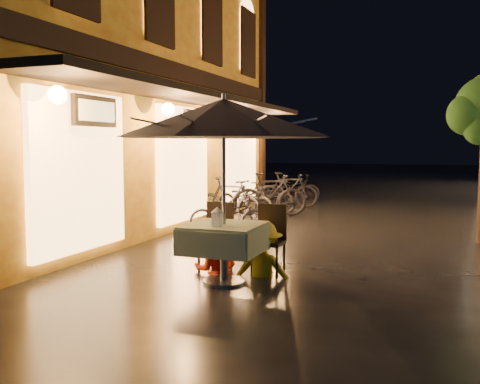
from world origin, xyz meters
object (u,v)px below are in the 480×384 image
at_px(patio_umbrella, 224,118).
at_px(person_yellow, 263,223).
at_px(cafe_table, 224,239).
at_px(bicycle_0, 228,215).
at_px(table_lantern, 217,216).
at_px(person_orange, 217,224).

relative_size(patio_umbrella, person_yellow, 1.89).
distance_m(cafe_table, bicycle_0, 3.72).
relative_size(table_lantern, person_yellow, 0.17).
bearing_deg(bicycle_0, patio_umbrella, -177.34).
relative_size(cafe_table, patio_umbrella, 0.36).
bearing_deg(bicycle_0, cafe_table, -177.34).
height_order(cafe_table, table_lantern, table_lantern).
relative_size(cafe_table, person_yellow, 0.68).
height_order(person_orange, person_yellow, person_yellow).
bearing_deg(bicycle_0, table_lantern, -178.50).
height_order(table_lantern, person_yellow, person_yellow).
xyz_separation_m(person_orange, bicycle_0, (-0.98, 2.93, -0.27)).
bearing_deg(person_yellow, table_lantern, 58.19).
bearing_deg(table_lantern, patio_umbrella, 90.00).
xyz_separation_m(cafe_table, person_orange, (-0.33, 0.55, 0.10)).
xyz_separation_m(cafe_table, bicycle_0, (-1.32, 3.48, -0.17)).
bearing_deg(table_lantern, person_yellow, 66.22).
bearing_deg(cafe_table, table_lantern, -90.00).
height_order(cafe_table, person_orange, person_orange).
height_order(cafe_table, bicycle_0, bicycle_0).
bearing_deg(patio_umbrella, person_yellow, 58.44).
height_order(table_lantern, person_orange, person_orange).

